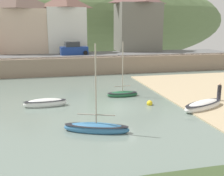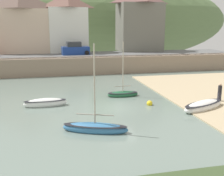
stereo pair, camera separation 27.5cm
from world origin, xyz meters
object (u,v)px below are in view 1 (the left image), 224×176
object	(u,v)px
sailboat_far_left	(203,106)
waterfront_building_left	(19,22)
waterfront_building_centre	(66,23)
waterfront_building_right	(138,20)
sailboat_white_hull	(122,94)
sailboat_blue_trim	(45,103)
mooring_buoy	(150,103)
person_on_slipway	(219,91)
parked_car_by_wall	(74,49)
fishing_boat_green	(96,128)

from	to	relation	value
sailboat_far_left	waterfront_building_left	bearing A→B (deg)	97.19
waterfront_building_centre	waterfront_building_right	world-z (taller)	waterfront_building_right
waterfront_building_left	waterfront_building_right	size ratio (longest dim) A/B	0.92
sailboat_white_hull	sailboat_blue_trim	xyz separation A→B (m)	(-7.32, -1.82, 0.03)
mooring_buoy	person_on_slipway	bearing A→B (deg)	-3.80
waterfront_building_right	mooring_buoy	xyz separation A→B (m)	(-7.16, -25.07, -7.44)
waterfront_building_left	parked_car_by_wall	distance (m)	10.05
waterfront_building_left	sailboat_far_left	bearing A→B (deg)	-58.92
waterfront_building_right	fishing_boat_green	xyz separation A→B (m)	(-12.74, -30.06, -7.32)
sailboat_far_left	sailboat_blue_trim	size ratio (longest dim) A/B	1.28
waterfront_building_centre	waterfront_building_left	bearing A→B (deg)	-180.00
parked_car_by_wall	mooring_buoy	xyz separation A→B (m)	(4.49, -20.57, -3.05)
waterfront_building_left	sailboat_blue_trim	size ratio (longest dim) A/B	2.58
waterfront_building_right	sailboat_white_hull	world-z (taller)	waterfront_building_right
sailboat_far_left	parked_car_by_wall	bearing A→B (deg)	86.32
sailboat_far_left	sailboat_blue_trim	xyz separation A→B (m)	(-12.66, 3.80, -0.02)
sailboat_white_hull	fishing_boat_green	size ratio (longest dim) A/B	0.93
sailboat_blue_trim	person_on_slipway	bearing A→B (deg)	-9.57
waterfront_building_right	person_on_slipway	world-z (taller)	waterfront_building_right
sailboat_white_hull	parked_car_by_wall	world-z (taller)	sailboat_white_hull
waterfront_building_centre	parked_car_by_wall	xyz separation A→B (m)	(0.63, -4.50, -3.94)
sailboat_white_hull	person_on_slipway	distance (m)	8.87
waterfront_building_right	sailboat_blue_trim	size ratio (longest dim) A/B	2.79
waterfront_building_centre	person_on_slipway	size ratio (longest dim) A/B	5.74
person_on_slipway	parked_car_by_wall	bearing A→B (deg)	117.51
sailboat_blue_trim	fishing_boat_green	world-z (taller)	fishing_boat_green
waterfront_building_left	fishing_boat_green	bearing A→B (deg)	-76.97
fishing_boat_green	parked_car_by_wall	size ratio (longest dim) A/B	1.37
mooring_buoy	fishing_boat_green	bearing A→B (deg)	-138.17
waterfront_building_left	fishing_boat_green	xyz separation A→B (m)	(6.95, -30.06, -6.95)
sailboat_white_hull	mooring_buoy	bearing A→B (deg)	-66.75
waterfront_building_right	sailboat_far_left	size ratio (longest dim) A/B	2.18
sailboat_white_hull	parked_car_by_wall	size ratio (longest dim) A/B	1.27
sailboat_far_left	parked_car_by_wall	xyz separation A→B (m)	(-8.35, 22.70, 2.91)
sailboat_white_hull	parked_car_by_wall	xyz separation A→B (m)	(-3.01, 17.09, 2.96)
waterfront_building_centre	sailboat_blue_trim	distance (m)	24.67
waterfront_building_right	mooring_buoy	world-z (taller)	waterfront_building_right
waterfront_building_centre	sailboat_white_hull	bearing A→B (deg)	-80.44
waterfront_building_left	sailboat_blue_trim	bearing A→B (deg)	-80.94
waterfront_building_right	waterfront_building_centre	bearing A→B (deg)	180.00
sailboat_white_hull	mooring_buoy	size ratio (longest dim) A/B	10.71
waterfront_building_centre	parked_car_by_wall	distance (m)	6.02
waterfront_building_left	fishing_boat_green	world-z (taller)	waterfront_building_left
waterfront_building_left	person_on_slipway	world-z (taller)	waterfront_building_left
sailboat_white_hull	mooring_buoy	xyz separation A→B (m)	(1.48, -3.49, -0.09)
mooring_buoy	sailboat_far_left	bearing A→B (deg)	-28.82
fishing_boat_green	person_on_slipway	size ratio (longest dim) A/B	3.60
fishing_boat_green	parked_car_by_wall	xyz separation A→B (m)	(1.09, 25.56, 2.93)
waterfront_building_centre	waterfront_building_right	size ratio (longest dim) A/B	0.91
fishing_boat_green	parked_car_by_wall	distance (m)	25.75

